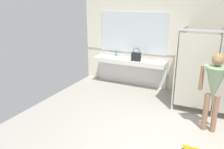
{
  "coord_description": "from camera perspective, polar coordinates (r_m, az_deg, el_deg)",
  "views": [
    {
      "loc": [
        0.76,
        -3.6,
        2.62
      ],
      "look_at": [
        -1.37,
        0.83,
        1.02
      ],
      "focal_mm": 36.23,
      "sensor_mm": 36.0,
      "label": 1
    }
  ],
  "objects": [
    {
      "name": "wall_back",
      "position": [
        6.92,
        19.18,
        7.14
      ],
      "size": [
        6.84,
        0.12,
        2.85
      ],
      "primitive_type": "cube",
      "color": "beige",
      "rests_on": "ground_plane"
    },
    {
      "name": "wall_back_tile_band",
      "position": [
        6.93,
        18.79,
        4.02
      ],
      "size": [
        6.84,
        0.01,
        0.06
      ],
      "primitive_type": "cube",
      "color": "#9E937F",
      "rests_on": "wall_back"
    },
    {
      "name": "vanity_counter",
      "position": [
        7.25,
        4.57,
        2.24
      ],
      "size": [
        2.32,
        0.53,
        1.0
      ],
      "color": "silver",
      "rests_on": "ground_plane"
    },
    {
      "name": "mirror_panel",
      "position": [
        7.21,
        5.33,
        10.46
      ],
      "size": [
        2.22,
        0.02,
        1.26
      ],
      "primitive_type": "cube",
      "color": "silver",
      "rests_on": "wall_back"
    },
    {
      "name": "bathroom_stalls",
      "position": [
        5.99,
        25.3,
        1.23
      ],
      "size": [
        1.94,
        1.43,
        2.03
      ],
      "color": "#B2AD9E",
      "rests_on": "ground_plane"
    },
    {
      "name": "person_standing",
      "position": [
        4.93,
        24.44,
        -2.13
      ],
      "size": [
        0.58,
        0.42,
        1.66
      ],
      "color": "#8C664C",
      "rests_on": "ground_plane"
    },
    {
      "name": "handbag",
      "position": [
        6.86,
        6.12,
        4.59
      ],
      "size": [
        0.27,
        0.13,
        0.4
      ],
      "color": "black",
      "rests_on": "vanity_counter"
    },
    {
      "name": "soap_dispenser",
      "position": [
        7.43,
        1.08,
        5.24
      ],
      "size": [
        0.07,
        0.07,
        0.18
      ],
      "color": "teal",
      "rests_on": "vanity_counter"
    },
    {
      "name": "paper_cup",
      "position": [
        7.06,
        2.62,
        4.31
      ],
      "size": [
        0.07,
        0.07,
        0.1
      ],
      "primitive_type": "cylinder",
      "color": "white",
      "rests_on": "vanity_counter"
    }
  ]
}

